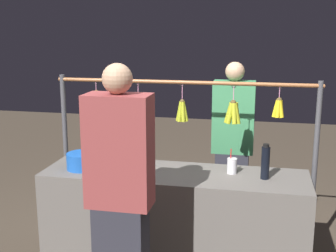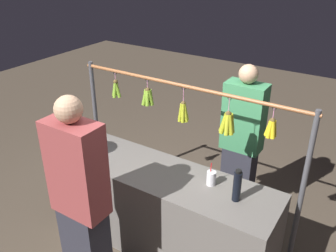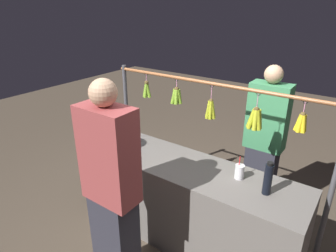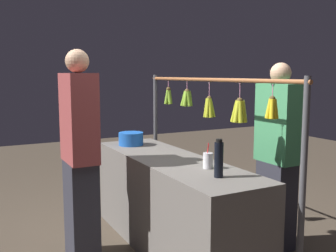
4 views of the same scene
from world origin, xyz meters
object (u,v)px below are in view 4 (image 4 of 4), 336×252
Objects in this scene: blue_bucket at (131,139)px; vendor_person at (278,158)px; water_bottle at (219,159)px; customer_person at (80,158)px; drink_cup at (208,161)px.

vendor_person is (-1.15, -0.89, -0.07)m from blue_bucket.
water_bottle is 1.17m from customer_person.
drink_cup is 0.11× the size of customer_person.
water_bottle reaches higher than blue_bucket.
vendor_person is at bearing -142.13° from blue_bucket.
water_bottle is at bearing 109.84° from vendor_person.
water_bottle is at bearing 163.58° from drink_cup.
blue_bucket is at bearing -51.12° from customer_person.
drink_cup is 0.12× the size of vendor_person.
water_bottle is 0.27m from drink_cup.
drink_cup is 0.76m from vendor_person.
water_bottle is at bearing -140.79° from customer_person.
water_bottle is 1.40× the size of drink_cup.
blue_bucket is 0.87m from customer_person.
vendor_person reaches higher than water_bottle.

